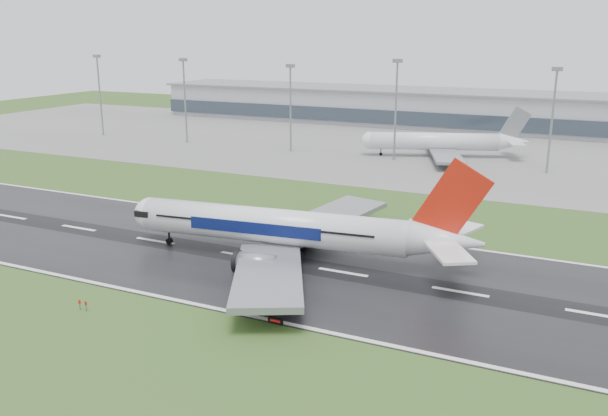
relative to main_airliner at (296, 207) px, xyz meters
The scene contains 12 objects.
ground 31.31m from the main_airliner, behind, with size 520.00×520.00×0.00m, color #2C4C1B.
runway 31.30m from the main_airliner, behind, with size 400.00×45.00×0.10m, color black.
apron 126.11m from the main_airliner, 103.62° to the left, with size 400.00×130.00×0.08m, color slate.
terminal 184.60m from the main_airliner, 99.23° to the left, with size 240.00×36.00×15.00m, color #989AA3.
main_airliner is the anchor object (origin of this frame).
parked_airliner 109.76m from the main_airliner, 89.80° to the left, with size 55.66×51.82×16.31m, color silver, non-canonical shape.
runway_sign 28.56m from the main_airliner, 70.15° to the right, with size 2.30×0.26×1.04m, color black, non-canonical shape.
floodmast_0 165.61m from the main_airliner, 144.04° to the left, with size 0.64×0.64×30.71m, color gray.
floodmast_1 134.60m from the main_airliner, 133.73° to the left, with size 0.64×0.64×29.99m, color gray.
floodmast_2 109.01m from the main_airliner, 116.82° to the left, with size 0.64×0.64×28.68m, color gray.
floodmast_3 98.07m from the main_airliner, 96.89° to the left, with size 0.64×0.64×30.96m, color gray.
floodmast_4 103.43m from the main_airliner, 70.19° to the left, with size 0.64×0.64×29.51m, color gray.
Camera 1 is at (76.80, -94.04, 39.48)m, focal length 37.06 mm.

